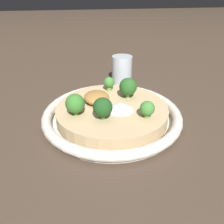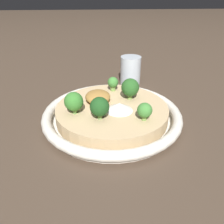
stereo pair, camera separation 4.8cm
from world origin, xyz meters
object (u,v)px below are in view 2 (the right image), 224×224
Objects in this scene: broccoli_left at (100,107)px; broccoli_front_right at (113,83)px; broccoli_front at (130,88)px; risotto_bowl at (112,114)px; drinking_glass at (130,70)px; broccoli_front_left at (145,111)px; broccoli_back_left at (74,102)px.

broccoli_front_right is (0.13, -0.04, -0.01)m from broccoli_left.
broccoli_front reaches higher than broccoli_front_right.
risotto_bowl is 0.23m from drinking_glass.
broccoli_back_left is at bearing 75.02° from broccoli_front_left.
broccoli_front is 0.06m from broccoli_front_right.
broccoli_left is 0.55× the size of drinking_glass.
broccoli_front_right is (0.15, 0.05, 0.00)m from broccoli_front_left.
broccoli_front is at bearing 8.12° from broccoli_front_left.
broccoli_front_right is (0.08, -0.01, 0.04)m from risotto_bowl.
broccoli_back_left is at bearing 140.85° from broccoli_front_right.
broccoli_front is 1.38× the size of broccoli_front_right.
risotto_bowl is at bearing 127.03° from broccoli_front.
broccoli_left is 0.98× the size of broccoli_back_left.
risotto_bowl is 3.68× the size of drinking_glass.
risotto_bowl is 8.54× the size of broccoli_front_left.
broccoli_back_left reaches higher than broccoli_front_left.
broccoli_front_left is at bearing -104.98° from broccoli_back_left.
broccoli_back_left reaches higher than broccoli_front_right.
risotto_bowl is 0.09m from broccoli_front_left.
broccoli_front_left is 0.43× the size of drinking_glass.
broccoli_left is (0.01, 0.09, 0.01)m from broccoli_front_left.
risotto_bowl is at bearing -72.77° from broccoli_back_left.
broccoli_left is at bearing 158.98° from drinking_glass.
broccoli_front_right is at bearing 34.62° from broccoli_front.
risotto_bowl is 0.07m from broccoli_left.
broccoli_front_left is 0.14m from broccoli_back_left.
broccoli_left is at bearing -116.68° from broccoli_back_left.
broccoli_front is at bearing -52.97° from risotto_bowl.
broccoli_back_left is at bearing 63.32° from broccoli_left.
broccoli_front_left is 0.78× the size of broccoli_left.
broccoli_left is 0.11m from broccoli_front.
broccoli_left is 1.29× the size of broccoli_front_right.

